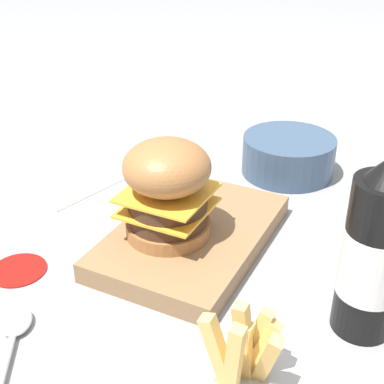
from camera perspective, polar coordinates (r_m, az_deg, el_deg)
ground_plane at (r=0.69m, az=-7.18°, el=-5.25°), size 6.00×6.00×0.00m
serving_board at (r=0.67m, az=-0.00°, el=-4.69°), size 0.26×0.17×0.03m
burger at (r=0.62m, az=-2.65°, el=0.37°), size 0.10×0.10×0.12m
ketchup_bottle at (r=0.54m, az=18.82°, el=-6.39°), size 0.06×0.06×0.19m
side_bowl at (r=0.85m, az=10.24°, el=3.97°), size 0.14×0.14×0.06m
spoon at (r=0.57m, az=-18.60°, el=-14.48°), size 0.15×0.11×0.01m
ketchup_puddle at (r=0.67m, az=-18.04°, el=-7.86°), size 0.07×0.07×0.00m
parchment_square at (r=0.86m, az=-13.29°, el=1.59°), size 0.18×0.18×0.00m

